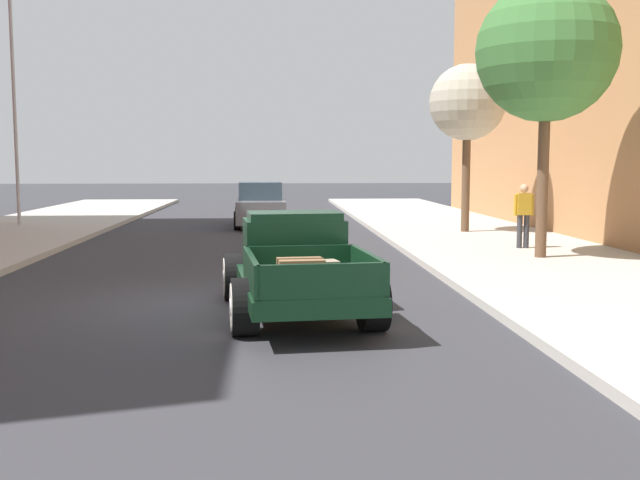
# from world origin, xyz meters

# --- Properties ---
(ground_plane) EXTENTS (140.00, 140.00, 0.00)m
(ground_plane) POSITION_xyz_m (0.00, 0.00, 0.00)
(ground_plane) COLOR #333338
(sidewalk_right) EXTENTS (5.50, 64.00, 0.15)m
(sidewalk_right) POSITION_xyz_m (7.25, 0.00, 0.07)
(sidewalk_right) COLOR #B7B2A8
(sidewalk_right) RESTS_ON ground
(hotrod_truck_dark_green) EXTENTS (2.50, 5.05, 1.58)m
(hotrod_truck_dark_green) POSITION_xyz_m (1.48, -0.74, 0.75)
(hotrod_truck_dark_green) COLOR black
(hotrod_truck_dark_green) RESTS_ON ground
(car_background_grey) EXTENTS (1.97, 4.35, 1.65)m
(car_background_grey) POSITION_xyz_m (0.67, 14.69, 0.77)
(car_background_grey) COLOR slate
(car_background_grey) RESTS_ON ground
(pedestrian_sidewalk_right) EXTENTS (0.53, 0.22, 1.65)m
(pedestrian_sidewalk_right) POSITION_xyz_m (7.60, 6.23, 1.09)
(pedestrian_sidewalk_right) COLOR #333338
(pedestrian_sidewalk_right) RESTS_ON sidewalk_right
(flagpole) EXTENTS (1.74, 0.16, 9.16)m
(flagpole) POSITION_xyz_m (-7.67, 14.44, 5.77)
(flagpole) COLOR #B2B2B7
(flagpole) RESTS_ON sidewalk_left
(street_tree_nearest) EXTENTS (3.21, 3.21, 6.34)m
(street_tree_nearest) POSITION_xyz_m (7.39, 4.39, 4.86)
(street_tree_nearest) COLOR brown
(street_tree_nearest) RESTS_ON sidewalk_right
(street_tree_second) EXTENTS (2.40, 2.40, 5.29)m
(street_tree_second) POSITION_xyz_m (7.28, 10.80, 4.20)
(street_tree_second) COLOR brown
(street_tree_second) RESTS_ON sidewalk_right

